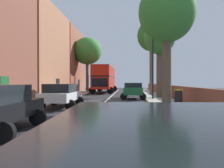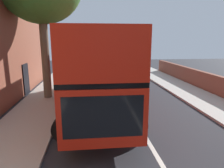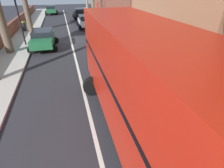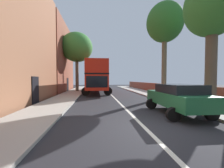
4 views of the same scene
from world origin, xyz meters
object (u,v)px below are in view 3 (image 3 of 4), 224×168
Objects in this scene: parked_car_green_right_0 at (43,38)px; lamppost_right at (15,2)px; double_decker_bus at (153,90)px; litter_bin_right at (24,26)px; parked_car_black_left_1 at (80,13)px; parked_car_green_right_3 at (51,9)px; parked_car_white_left_2 at (86,21)px.

lamppost_right is at bearing -34.90° from parked_car_green_right_0.
litter_bin_right is at bearing -71.00° from double_decker_bus.
double_decker_bus is 10.30× the size of litter_bin_right.
parked_car_green_right_3 is at bearing -54.59° from parked_car_black_left_1.
parked_car_green_right_0 is (4.20, -12.82, -1.42)m from double_decker_bus.
double_decker_bus is 2.69× the size of parked_car_green_right_0.
parked_car_green_right_0 is at bearing 90.01° from parked_car_green_right_3.
parked_car_green_right_3 is (5.00, -14.61, 0.01)m from parked_car_white_left_2.
lamppost_right is (6.80, 6.72, 2.89)m from parked_car_white_left_2.
parked_car_white_left_2 is at bearing -92.20° from double_decker_bus.
parked_car_black_left_1 is 0.98× the size of parked_car_white_left_2.
parked_car_black_left_1 is 7.58m from parked_car_white_left_2.
parked_car_white_left_2 is at bearing 108.90° from parked_car_green_right_3.
parked_car_green_right_3 is (0.00, -22.59, -0.01)m from parked_car_green_right_0.
double_decker_bus is 21.56m from litter_bin_right.
parked_car_green_right_0 is at bearing 145.10° from lamppost_right.
double_decker_bus is at bearing 113.08° from lamppost_right.
litter_bin_right is at bearing 3.46° from parked_car_white_left_2.
parked_car_green_right_3 reaches higher than litter_bin_right.
parked_car_green_right_0 is at bearing -71.87° from double_decker_bus.
parked_car_black_left_1 is 1.00× the size of parked_car_green_right_3.
double_decker_bus is 1.81× the size of lamppost_right.
lamppost_right is 7.06m from litter_bin_right.
parked_car_green_right_0 is 0.67× the size of lamppost_right.
parked_car_green_right_3 reaches higher than parked_car_white_left_2.
lamppost_right is at bearing -66.92° from double_decker_bus.
lamppost_right is at bearing 44.66° from parked_car_white_left_2.
parked_car_green_right_3 is (4.20, -35.41, -1.43)m from double_decker_bus.
parked_car_white_left_2 is (-0.00, 7.58, -0.02)m from parked_car_black_left_1.
lamppost_right reaches higher than parked_car_black_left_1.
parked_car_green_right_0 is 8.01m from litter_bin_right.
litter_bin_right is (7.80, 0.47, -0.23)m from parked_car_white_left_2.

